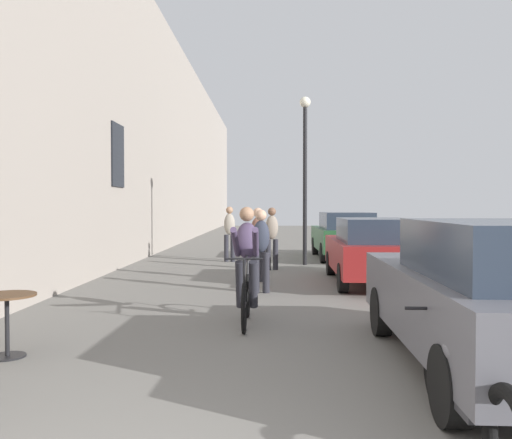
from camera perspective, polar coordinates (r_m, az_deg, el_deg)
name	(u,v)px	position (r m, az deg, el deg)	size (l,w,h in m)	color
building_facade_left	(129,116)	(17.32, -13.35, 10.71)	(0.54, 68.00, 9.04)	gray
cafe_table_mid	(7,312)	(6.77, -25.04, -8.90)	(0.64, 0.64, 0.72)	black
cyclist_on_bicycle	(246,268)	(7.93, -1.03, -5.15)	(0.52, 1.76, 1.74)	black
pedestrian_near	(261,246)	(10.57, 0.54, -2.85)	(0.34, 0.24, 1.65)	#26262D
pedestrian_mid	(258,240)	(12.15, 0.22, -2.20)	(0.37, 0.28, 1.68)	#26262D
pedestrian_far	(272,235)	(14.39, 1.71, -1.63)	(0.37, 0.29, 1.68)	#26262D
pedestrian_furthest	(229,231)	(16.50, -2.85, -1.20)	(0.36, 0.26, 1.70)	#26262D
street_lamp	(305,158)	(15.71, 5.25, 6.51)	(0.32, 0.32, 4.90)	black
parked_car_nearest	(493,295)	(6.00, 24.01, -7.33)	(1.96, 4.48, 1.58)	#595960
parked_car_second	(372,250)	(12.08, 12.26, -3.17)	(1.81, 4.13, 1.46)	maroon
parked_car_third	(344,235)	(17.59, 9.40, -1.61)	(1.83, 4.28, 1.52)	#23512D
parked_motorcycle	(468,386)	(4.38, 21.67, -16.17)	(0.62, 2.15, 0.92)	black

